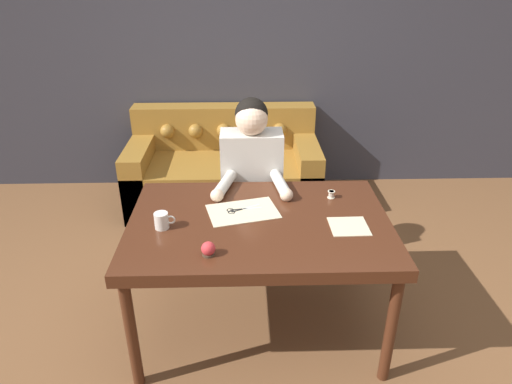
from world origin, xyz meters
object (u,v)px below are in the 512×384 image
Objects in this scene: thread_spool at (331,194)px; mug at (162,221)px; couch at (224,171)px; person at (252,187)px; pin_cushion at (208,249)px; scissors at (238,210)px; dining_table at (259,231)px.

mug is at bearing -161.62° from thread_spool.
couch reaches higher than thread_spool.
person is 28.19× the size of thread_spool.
thread_spool is 0.63× the size of pin_cushion.
couch reaches higher than scissors.
thread_spool reaches higher than dining_table.
person is at bearing 92.71° from dining_table.
mug is 1.58× the size of pin_cushion.
person is 0.54m from scissors.
couch is 23.71× the size of pin_cushion.
dining_table is 0.18m from scissors.
thread_spool reaches higher than scissors.
thread_spool is (0.56, 0.14, 0.02)m from scissors.
couch is at bearing 116.33° from thread_spool.
thread_spool is at bearing 18.38° from mug.
pin_cushion is (-0.70, -0.58, 0.01)m from thread_spool.
scissors is 0.44m from mug.
couch is 1.64m from scissors.
thread_spool is at bearing 29.72° from dining_table.
person is 0.87m from mug.
thread_spool is (0.47, -0.38, 0.13)m from person.
dining_table is 12.81× the size of mug.
dining_table is 20.25× the size of pin_cushion.
person is at bearing -77.39° from couch.
scissors is at bearing -165.88° from thread_spool.
person reaches higher than scissors.
mug reaches higher than pin_cushion.
dining_table is 0.54m from mug.
person is 6.23× the size of scissors.
couch is at bearing 90.13° from pin_cushion.
pin_cushion is (-0.23, -0.96, 0.14)m from person.
scissors is at bearing 72.36° from pin_cushion.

